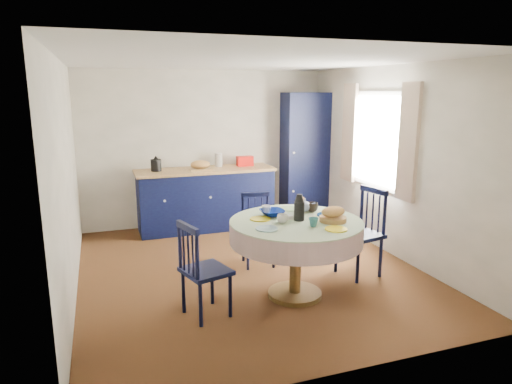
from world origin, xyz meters
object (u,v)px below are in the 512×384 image
at_px(chair_far, 257,229).
at_px(mug_a, 282,219).
at_px(mug_c, 312,207).
at_px(mug_d, 266,210).
at_px(dining_table, 297,232).
at_px(cobalt_bowl, 272,213).
at_px(chair_left, 202,269).
at_px(pantry_cabinet, 304,156).
at_px(chair_right, 362,231).
at_px(kitchen_counter, 206,198).
at_px(mug_b, 313,222).

relative_size(chair_far, mug_a, 8.02).
relative_size(mug_c, mug_d, 1.25).
xyz_separation_m(mug_a, mug_d, (-0.04, 0.35, 0.01)).
bearing_deg(dining_table, mug_a, -171.24).
bearing_deg(cobalt_bowl, chair_left, -156.19).
bearing_deg(pantry_cabinet, chair_far, -125.90).
bearing_deg(chair_right, pantry_cabinet, 159.34).
bearing_deg(cobalt_bowl, mug_a, -89.74).
xyz_separation_m(chair_left, chair_right, (2.03, 0.42, 0.05)).
bearing_deg(mug_a, kitchen_counter, 93.46).
relative_size(chair_left, chair_right, 0.91).
bearing_deg(chair_right, kitchen_counter, -162.67).
height_order(pantry_cabinet, dining_table, pantry_cabinet).
height_order(mug_a, mug_c, mug_c).
height_order(kitchen_counter, mug_b, kitchen_counter).
distance_m(kitchen_counter, chair_right, 2.79).
bearing_deg(cobalt_bowl, chair_right, 1.90).
bearing_deg(chair_left, mug_a, -100.70).
distance_m(dining_table, mug_a, 0.25).
distance_m(pantry_cabinet, cobalt_bowl, 3.05).
bearing_deg(dining_table, cobalt_bowl, 123.43).
xyz_separation_m(mug_b, mug_c, (0.24, 0.52, 0.01)).
height_order(chair_right, mug_c, chair_right).
height_order(kitchen_counter, dining_table, kitchen_counter).
height_order(mug_b, cobalt_bowl, mug_b).
distance_m(kitchen_counter, chair_left, 2.96).
height_order(pantry_cabinet, chair_right, pantry_cabinet).
bearing_deg(mug_d, mug_a, -82.91).
xyz_separation_m(kitchen_counter, mug_b, (0.41, -3.01, 0.39)).
distance_m(mug_c, cobalt_bowl, 0.48).
distance_m(dining_table, chair_right, 1.05).
distance_m(kitchen_counter, mug_a, 2.82).
bearing_deg(mug_a, chair_left, -174.04).
bearing_deg(kitchen_counter, chair_left, -103.87).
bearing_deg(mug_d, cobalt_bowl, -55.57).
xyz_separation_m(dining_table, mug_a, (-0.17, -0.03, 0.17)).
relative_size(pantry_cabinet, dining_table, 1.54).
bearing_deg(cobalt_bowl, mug_c, 0.50).
relative_size(dining_table, mug_d, 13.01).
xyz_separation_m(pantry_cabinet, chair_left, (-2.46, -2.98, -0.58)).
distance_m(chair_far, mug_a, 1.15).
xyz_separation_m(chair_far, mug_c, (0.38, -0.77, 0.44)).
height_order(dining_table, cobalt_bowl, dining_table).
height_order(kitchen_counter, mug_a, kitchen_counter).
bearing_deg(mug_d, chair_right, -1.11).
bearing_deg(mug_c, chair_left, -164.00).
bearing_deg(chair_right, cobalt_bowl, -99.26).
relative_size(chair_far, cobalt_bowl, 3.42).
xyz_separation_m(chair_right, mug_b, (-0.92, -0.55, 0.36)).
bearing_deg(pantry_cabinet, mug_a, -115.52).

